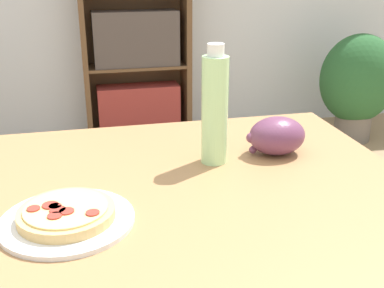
{
  "coord_description": "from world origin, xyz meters",
  "views": [
    {
      "loc": [
        -0.19,
        -0.85,
        1.24
      ],
      "look_at": [
        0.05,
        0.2,
        0.82
      ],
      "focal_mm": 45.0,
      "sensor_mm": 36.0,
      "label": 1
    }
  ],
  "objects": [
    {
      "name": "bookshelf",
      "position": [
        0.18,
        2.47,
        0.75
      ],
      "size": [
        0.74,
        0.26,
        1.57
      ],
      "color": "brown",
      "rests_on": "ground_plane"
    },
    {
      "name": "pizza_on_plate",
      "position": [
        -0.24,
        -0.01,
        0.78
      ],
      "size": [
        0.26,
        0.26,
        0.04
      ],
      "color": "white",
      "rests_on": "dining_table"
    },
    {
      "name": "grape_bunch",
      "position": [
        0.28,
        0.24,
        0.81
      ],
      "size": [
        0.16,
        0.13,
        0.1
      ],
      "color": "#6B3856",
      "rests_on": "dining_table"
    },
    {
      "name": "dining_table",
      "position": [
        0.02,
        0.09,
        0.65
      ],
      "size": [
        1.03,
        0.92,
        0.76
      ],
      "color": "#A37549",
      "rests_on": "ground_plane"
    },
    {
      "name": "drink_bottle",
      "position": [
        0.11,
        0.22,
        0.9
      ],
      "size": [
        0.06,
        0.06,
        0.29
      ],
      "color": "#B7EAA3",
      "rests_on": "dining_table"
    },
    {
      "name": "potted_plant_floor",
      "position": [
        1.68,
        2.1,
        0.42
      ],
      "size": [
        0.54,
        0.46,
        0.76
      ],
      "color": "#70665B",
      "rests_on": "ground_plane"
    }
  ]
}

